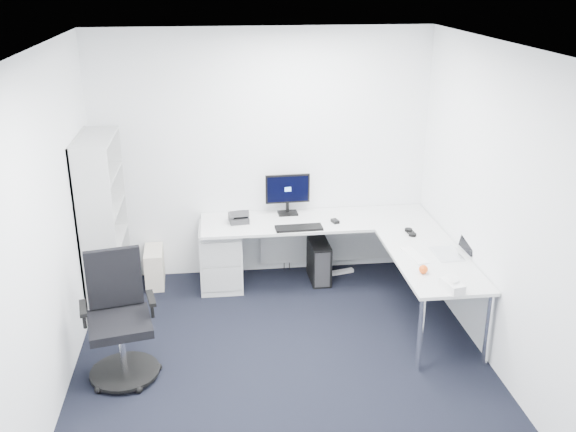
{
  "coord_description": "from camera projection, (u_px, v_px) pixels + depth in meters",
  "views": [
    {
      "loc": [
        -0.52,
        -4.56,
        3.23
      ],
      "look_at": [
        0.15,
        1.05,
        1.05
      ],
      "focal_mm": 40.0,
      "sensor_mm": 36.0,
      "label": 1
    }
  ],
  "objects": [
    {
      "name": "wall_left",
      "position": [
        44.0,
        240.0,
        4.76
      ],
      "size": [
        0.02,
        4.2,
        2.7
      ],
      "primitive_type": "cube",
      "color": "white",
      "rests_on": "ground"
    },
    {
      "name": "orange_fruit",
      "position": [
        423.0,
        269.0,
        5.63
      ],
      "size": [
        0.08,
        0.08,
        0.08
      ],
      "primitive_type": "sphere",
      "color": "#E65214",
      "rests_on": "l_desk"
    },
    {
      "name": "monitor",
      "position": [
        288.0,
        194.0,
        6.93
      ],
      "size": [
        0.49,
        0.17,
        0.46
      ],
      "primitive_type": null,
      "rotation": [
        0.0,
        0.0,
        0.04
      ],
      "color": "black",
      "rests_on": "l_desk"
    },
    {
      "name": "headphones",
      "position": [
        411.0,
        231.0,
        6.49
      ],
      "size": [
        0.12,
        0.19,
        0.05
      ],
      "primitive_type": null,
      "rotation": [
        0.0,
        0.0,
        0.03
      ],
      "color": "black",
      "rests_on": "l_desk"
    },
    {
      "name": "ground",
      "position": [
        285.0,
        376.0,
        5.44
      ],
      "size": [
        4.2,
        4.2,
        0.0
      ],
      "primitive_type": "plane",
      "color": "black"
    },
    {
      "name": "drawer_pedestal",
      "position": [
        221.0,
        257.0,
        6.89
      ],
      "size": [
        0.44,
        0.55,
        0.68
      ],
      "primitive_type": "cube",
      "color": "silver",
      "rests_on": "ground"
    },
    {
      "name": "desk_phone",
      "position": [
        239.0,
        216.0,
        6.77
      ],
      "size": [
        0.22,
        0.22,
        0.14
      ],
      "primitive_type": null,
      "rotation": [
        0.0,
        0.0,
        0.11
      ],
      "color": "#28292B",
      "rests_on": "l_desk"
    },
    {
      "name": "power_strip",
      "position": [
        339.0,
        272.0,
        7.27
      ],
      "size": [
        0.34,
        0.14,
        0.04
      ],
      "primitive_type": "cube",
      "rotation": [
        0.0,
        0.0,
        0.24
      ],
      "color": "white",
      "rests_on": "ground"
    },
    {
      "name": "beige_pc_tower",
      "position": [
        155.0,
        267.0,
        6.97
      ],
      "size": [
        0.21,
        0.43,
        0.41
      ],
      "primitive_type": "cube",
      "rotation": [
        0.0,
        0.0,
        0.04
      ],
      "color": "beige",
      "rests_on": "ground"
    },
    {
      "name": "wall_front",
      "position": [
        336.0,
        397.0,
        3.01
      ],
      "size": [
        3.6,
        0.02,
        2.7
      ],
      "primitive_type": "cube",
      "color": "white",
      "rests_on": "ground"
    },
    {
      "name": "white_keyboard",
      "position": [
        414.0,
        255.0,
        5.99
      ],
      "size": [
        0.18,
        0.4,
        0.01
      ],
      "primitive_type": "cube",
      "rotation": [
        0.0,
        0.0,
        0.17
      ],
      "color": "white",
      "rests_on": "l_desk"
    },
    {
      "name": "wall_right",
      "position": [
        507.0,
        219.0,
        5.16
      ],
      "size": [
        0.02,
        4.2,
        2.7
      ],
      "primitive_type": "cube",
      "color": "white",
      "rests_on": "ground"
    },
    {
      "name": "black_keyboard",
      "position": [
        299.0,
        228.0,
        6.61
      ],
      "size": [
        0.49,
        0.19,
        0.02
      ],
      "primitive_type": "cube",
      "rotation": [
        0.0,
        0.0,
        0.03
      ],
      "color": "black",
      "rests_on": "l_desk"
    },
    {
      "name": "task_chair",
      "position": [
        119.0,
        321.0,
        5.24
      ],
      "size": [
        0.71,
        0.71,
        1.08
      ],
      "primitive_type": null,
      "rotation": [
        0.0,
        0.0,
        0.2
      ],
      "color": "black",
      "rests_on": "ground"
    },
    {
      "name": "tissue_box",
      "position": [
        452.0,
        286.0,
        5.34
      ],
      "size": [
        0.17,
        0.25,
        0.08
      ],
      "primitive_type": "cube",
      "rotation": [
        0.0,
        0.0,
        0.24
      ],
      "color": "white",
      "rests_on": "l_desk"
    },
    {
      "name": "wall_back",
      "position": [
        263.0,
        156.0,
        6.9
      ],
      "size": [
        3.6,
        0.02,
        2.7
      ],
      "primitive_type": "cube",
      "color": "white",
      "rests_on": "ground"
    },
    {
      "name": "black_pc_tower",
      "position": [
        319.0,
        261.0,
        7.06
      ],
      "size": [
        0.21,
        0.46,
        0.45
      ],
      "primitive_type": "cube",
      "rotation": [
        0.0,
        0.0,
        0.03
      ],
      "color": "black",
      "rests_on": "ground"
    },
    {
      "name": "bookshelf",
      "position": [
        104.0,
        225.0,
        6.29
      ],
      "size": [
        0.34,
        0.89,
        1.77
      ],
      "primitive_type": null,
      "color": "#B2B4B4",
      "rests_on": "ground"
    },
    {
      "name": "mouse",
      "position": [
        335.0,
        221.0,
        6.77
      ],
      "size": [
        0.08,
        0.11,
        0.03
      ],
      "primitive_type": "cube",
      "rotation": [
        0.0,
        0.0,
        0.27
      ],
      "color": "black",
      "rests_on": "l_desk"
    },
    {
      "name": "l_desk",
      "position": [
        322.0,
        264.0,
        6.67
      ],
      "size": [
        2.48,
        1.39,
        0.72
      ],
      "primitive_type": null,
      "color": "silver",
      "rests_on": "ground"
    },
    {
      "name": "ceiling",
      "position": [
        285.0,
        50.0,
        4.47
      ],
      "size": [
        4.2,
        4.2,
        0.0
      ],
      "primitive_type": "plane",
      "color": "white"
    },
    {
      "name": "laptop",
      "position": [
        448.0,
        243.0,
        5.97
      ],
      "size": [
        0.35,
        0.34,
        0.24
      ],
      "primitive_type": null,
      "rotation": [
        0.0,
        0.0,
        0.03
      ],
      "color": "silver",
      "rests_on": "l_desk"
    }
  ]
}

